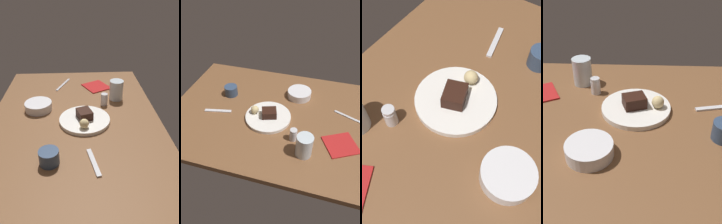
% 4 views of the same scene
% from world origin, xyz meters
% --- Properties ---
extents(dining_table, '(1.20, 0.84, 0.03)m').
position_xyz_m(dining_table, '(0.00, 0.00, 0.01)').
color(dining_table, brown).
rests_on(dining_table, ground).
extents(dessert_plate, '(0.25, 0.25, 0.02)m').
position_xyz_m(dessert_plate, '(-0.04, -0.05, 0.04)').
color(dessert_plate, white).
rests_on(dessert_plate, dining_table).
extents(chocolate_cake_slice, '(0.09, 0.08, 0.04)m').
position_xyz_m(chocolate_cake_slice, '(-0.03, -0.05, 0.07)').
color(chocolate_cake_slice, black).
rests_on(chocolate_cake_slice, dessert_plate).
extents(bread_roll, '(0.04, 0.04, 0.04)m').
position_xyz_m(bread_roll, '(-0.11, -0.04, 0.07)').
color(bread_roll, '#DBC184').
rests_on(bread_roll, dessert_plate).
extents(salt_shaker, '(0.04, 0.04, 0.07)m').
position_xyz_m(salt_shaker, '(0.12, -0.16, 0.06)').
color(salt_shaker, silver).
rests_on(salt_shaker, dining_table).
extents(water_glass, '(0.08, 0.08, 0.11)m').
position_xyz_m(water_glass, '(0.19, -0.23, 0.09)').
color(water_glass, silver).
rests_on(water_glass, dining_table).
extents(side_bowl, '(0.14, 0.14, 0.04)m').
position_xyz_m(side_bowl, '(0.09, 0.19, 0.05)').
color(side_bowl, silver).
rests_on(side_bowl, dining_table).
extents(coffee_cup, '(0.08, 0.08, 0.06)m').
position_xyz_m(coffee_cup, '(-0.31, 0.10, 0.06)').
color(coffee_cup, '#334766').
rests_on(coffee_cup, dining_table).
extents(dessert_spoon, '(0.15, 0.05, 0.01)m').
position_xyz_m(dessert_spoon, '(-0.32, -0.07, 0.03)').
color(dessert_spoon, silver).
rests_on(dessert_spoon, dining_table).
extents(butter_knife, '(0.18, 0.09, 0.01)m').
position_xyz_m(butter_knife, '(0.39, 0.08, 0.03)').
color(butter_knife, silver).
rests_on(butter_knife, dining_table).
extents(folded_napkin, '(0.19, 0.19, 0.01)m').
position_xyz_m(folded_napkin, '(0.35, -0.13, 0.03)').
color(folded_napkin, '#B21E1E').
rests_on(folded_napkin, dining_table).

